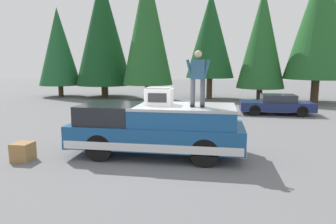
{
  "coord_description": "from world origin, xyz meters",
  "views": [
    {
      "loc": [
        -9.07,
        -1.89,
        2.98
      ],
      "look_at": [
        0.81,
        -0.27,
        1.35
      ],
      "focal_mm": 32.51,
      "sensor_mm": 36.0,
      "label": 1
    }
  ],
  "objects_px": {
    "person_on_truck_bed": "(198,77)",
    "wooden_crate": "(23,152)",
    "pickup_truck": "(157,129)",
    "parked_car_navy": "(277,104)",
    "compressor_unit": "(159,96)"
  },
  "relations": [
    {
      "from": "compressor_unit",
      "to": "parked_car_navy",
      "type": "bearing_deg",
      "value": -30.64
    },
    {
      "from": "compressor_unit",
      "to": "person_on_truck_bed",
      "type": "relative_size",
      "value": 0.5
    },
    {
      "from": "person_on_truck_bed",
      "to": "pickup_truck",
      "type": "bearing_deg",
      "value": 81.69
    },
    {
      "from": "compressor_unit",
      "to": "parked_car_navy",
      "type": "distance_m",
      "value": 10.36
    },
    {
      "from": "person_on_truck_bed",
      "to": "parked_car_navy",
      "type": "height_order",
      "value": "person_on_truck_bed"
    },
    {
      "from": "parked_car_navy",
      "to": "wooden_crate",
      "type": "xyz_separation_m",
      "value": [
        -10.11,
        9.26,
        -0.3
      ]
    },
    {
      "from": "parked_car_navy",
      "to": "wooden_crate",
      "type": "height_order",
      "value": "parked_car_navy"
    },
    {
      "from": "person_on_truck_bed",
      "to": "parked_car_navy",
      "type": "bearing_deg",
      "value": -23.75
    },
    {
      "from": "person_on_truck_bed",
      "to": "wooden_crate",
      "type": "bearing_deg",
      "value": 100.99
    },
    {
      "from": "compressor_unit",
      "to": "person_on_truck_bed",
      "type": "bearing_deg",
      "value": -101.53
    },
    {
      "from": "pickup_truck",
      "to": "parked_car_navy",
      "type": "distance_m",
      "value": 10.37
    },
    {
      "from": "pickup_truck",
      "to": "wooden_crate",
      "type": "height_order",
      "value": "pickup_truck"
    },
    {
      "from": "pickup_truck",
      "to": "parked_car_navy",
      "type": "xyz_separation_m",
      "value": [
        8.9,
        -5.32,
        -0.29
      ]
    },
    {
      "from": "pickup_truck",
      "to": "person_on_truck_bed",
      "type": "height_order",
      "value": "person_on_truck_bed"
    },
    {
      "from": "person_on_truck_bed",
      "to": "wooden_crate",
      "type": "xyz_separation_m",
      "value": [
        -1.02,
        5.26,
        -2.27
      ]
    }
  ]
}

